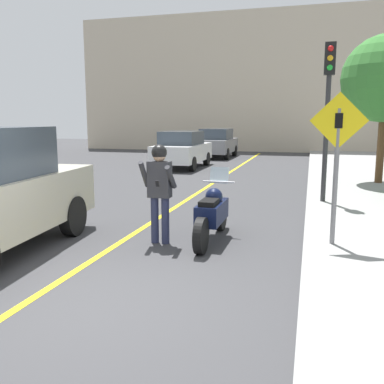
# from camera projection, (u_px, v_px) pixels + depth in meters

# --- Properties ---
(ground_plane) EXTENTS (80.00, 80.00, 0.00)m
(ground_plane) POSITION_uv_depth(u_px,v_px,m) (81.00, 300.00, 5.27)
(ground_plane) COLOR #38383A
(road_center_line) EXTENTS (0.12, 36.00, 0.01)m
(road_center_line) POSITION_uv_depth(u_px,v_px,m) (179.00, 205.00, 11.13)
(road_center_line) COLOR yellow
(road_center_line) RESTS_ON ground
(building_backdrop) EXTENTS (28.00, 1.20, 9.45)m
(building_backdrop) POSITION_uv_depth(u_px,v_px,m) (274.00, 82.00, 29.18)
(building_backdrop) COLOR beige
(building_backdrop) RESTS_ON ground
(motorcycle) EXTENTS (0.62, 2.22, 1.29)m
(motorcycle) POSITION_uv_depth(u_px,v_px,m) (212.00, 214.00, 7.78)
(motorcycle) COLOR black
(motorcycle) RESTS_ON ground
(person_biker) EXTENTS (0.59, 0.48, 1.77)m
(person_biker) POSITION_uv_depth(u_px,v_px,m) (159.00, 183.00, 7.53)
(person_biker) COLOR #282D4C
(person_biker) RESTS_ON ground
(crossing_sign) EXTENTS (0.91, 0.08, 2.49)m
(crossing_sign) POSITION_uv_depth(u_px,v_px,m) (337.00, 154.00, 6.91)
(crossing_sign) COLOR slate
(crossing_sign) RESTS_ON sidewalk_curb
(traffic_light) EXTENTS (0.26, 0.30, 3.88)m
(traffic_light) POSITION_uv_depth(u_px,v_px,m) (328.00, 93.00, 10.43)
(traffic_light) COLOR #2D2D30
(traffic_light) RESTS_ON sidewalk_curb
(parked_car_white) EXTENTS (1.88, 4.20, 1.68)m
(parked_car_white) POSITION_uv_depth(u_px,v_px,m) (182.00, 149.00, 19.63)
(parked_car_white) COLOR black
(parked_car_white) RESTS_ON ground
(parked_car_grey) EXTENTS (1.88, 4.20, 1.68)m
(parked_car_grey) POSITION_uv_depth(u_px,v_px,m) (217.00, 143.00, 25.02)
(parked_car_grey) COLOR black
(parked_car_grey) RESTS_ON ground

